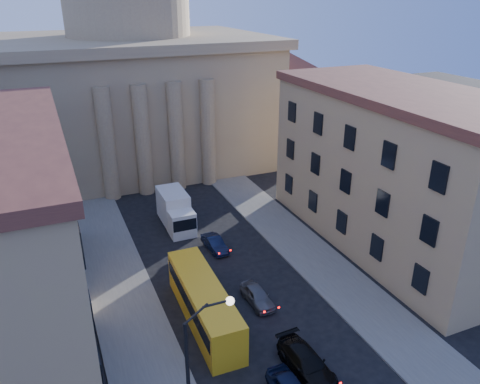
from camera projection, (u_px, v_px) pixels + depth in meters
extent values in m
cube|color=#5B5853|center=(135.00, 332.00, 33.21)|extent=(5.00, 60.00, 0.15)
cube|color=#5B5853|center=(337.00, 279.00, 39.36)|extent=(5.00, 60.00, 0.15)
cube|color=#907558|center=(135.00, 103.00, 65.24)|extent=(34.00, 26.00, 16.00)
cube|color=#907558|center=(130.00, 40.00, 61.92)|extent=(35.50, 27.50, 1.20)
cylinder|color=#907558|center=(127.00, 11.00, 60.50)|extent=(16.00, 16.00, 8.00)
cube|color=#907558|center=(275.00, 110.00, 72.14)|extent=(13.00, 13.00, 11.00)
cone|color=#542B24|center=(277.00, 60.00, 69.17)|extent=(26.02, 26.02, 4.00)
cylinder|color=#907558|center=(107.00, 145.00, 52.51)|extent=(1.80, 1.80, 13.00)
cylinder|color=#907558|center=(143.00, 141.00, 53.96)|extent=(1.80, 1.80, 13.00)
cylinder|color=#907558|center=(176.00, 137.00, 55.41)|extent=(1.80, 1.80, 13.00)
cylinder|color=#907558|center=(208.00, 133.00, 56.86)|extent=(1.80, 1.80, 13.00)
cube|color=#9F805D|center=(396.00, 173.00, 43.08)|extent=(11.00, 26.00, 14.00)
cube|color=#542B24|center=(407.00, 93.00, 40.19)|extent=(11.60, 26.60, 0.80)
cylinder|color=black|center=(196.00, 314.00, 22.06)|extent=(1.30, 0.12, 0.96)
cylinder|color=black|center=(215.00, 304.00, 22.30)|extent=(1.30, 0.12, 0.12)
sphere|color=white|center=(230.00, 301.00, 22.59)|extent=(0.44, 0.44, 0.44)
imported|color=black|center=(307.00, 363.00, 29.61)|extent=(2.32, 5.15, 1.46)
imported|color=#54555A|center=(257.00, 296.00, 36.23)|extent=(1.68, 3.89, 1.31)
imported|color=black|center=(215.00, 244.00, 43.78)|extent=(1.61, 3.88, 1.25)
cube|color=gold|center=(204.00, 303.00, 33.94)|extent=(2.71, 10.97, 3.08)
cube|color=black|center=(204.00, 297.00, 33.74)|extent=(2.76, 10.37, 1.09)
cylinder|color=black|center=(209.00, 354.00, 30.63)|extent=(0.32, 1.00, 0.99)
cylinder|color=black|center=(237.00, 346.00, 31.31)|extent=(0.32, 1.00, 0.99)
cylinder|color=black|center=(177.00, 289.00, 37.39)|extent=(0.32, 1.00, 0.99)
cylinder|color=black|center=(201.00, 283.00, 38.07)|extent=(0.32, 1.00, 0.99)
cube|color=silver|center=(181.00, 223.00, 46.31)|extent=(2.46, 2.56, 2.56)
cube|color=black|center=(185.00, 225.00, 45.15)|extent=(2.34, 0.13, 1.17)
cube|color=silver|center=(173.00, 206.00, 48.51)|extent=(2.57, 4.48, 3.30)
cylinder|color=black|center=(173.00, 234.00, 45.88)|extent=(0.30, 0.96, 0.96)
cylinder|color=black|center=(193.00, 230.00, 46.65)|extent=(0.30, 0.96, 0.96)
cylinder|color=black|center=(162.00, 216.00, 49.48)|extent=(0.30, 0.96, 0.96)
cylinder|color=black|center=(181.00, 213.00, 50.25)|extent=(0.30, 0.96, 0.96)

